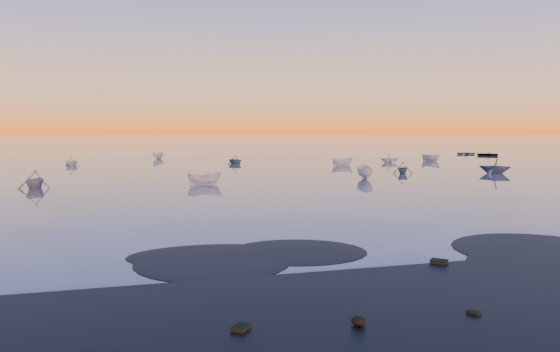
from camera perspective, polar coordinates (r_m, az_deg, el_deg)
name	(u,v)px	position (r m, az deg, el deg)	size (l,w,h in m)	color
ground	(206,153)	(125.67, -7.74, 2.35)	(600.00, 600.00, 0.00)	slate
mud_lobes	(479,249)	(29.51, 20.12, -7.19)	(140.00, 6.00, 0.07)	black
moored_fleet	(250,169)	(79.44, -3.14, 0.74)	(124.00, 58.00, 1.20)	silver
boat_near_center	(205,184)	(58.76, -7.88, -0.88)	(3.73, 1.58, 1.29)	silver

